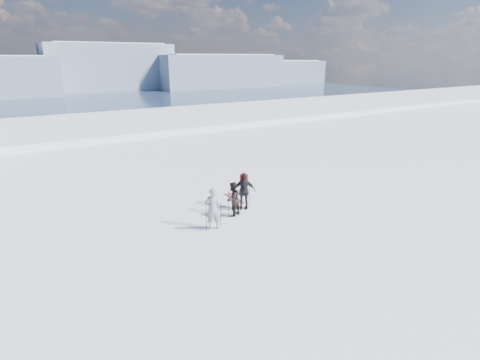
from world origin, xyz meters
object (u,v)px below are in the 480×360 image
object	(u,v)px
skier_dark	(233,199)
skis_loose	(235,198)
skier_pack	(244,191)
skier_grey	(213,209)

from	to	relation	value
skier_dark	skis_loose	xyz separation A→B (m)	(1.16, 1.79, -0.77)
skier_pack	skis_loose	world-z (taller)	skier_pack
skier_grey	skier_dark	xyz separation A→B (m)	(1.37, 0.74, -0.10)
skier_grey	skier_pack	bearing A→B (deg)	-135.41
skier_dark	skis_loose	distance (m)	2.27
skier_dark	skier_pack	world-z (taller)	skier_pack
skier_grey	skier_pack	world-z (taller)	skier_grey
skier_grey	skier_dark	bearing A→B (deg)	-133.86
skier_pack	skis_loose	bearing A→B (deg)	-74.45
skis_loose	skier_grey	bearing A→B (deg)	-135.11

